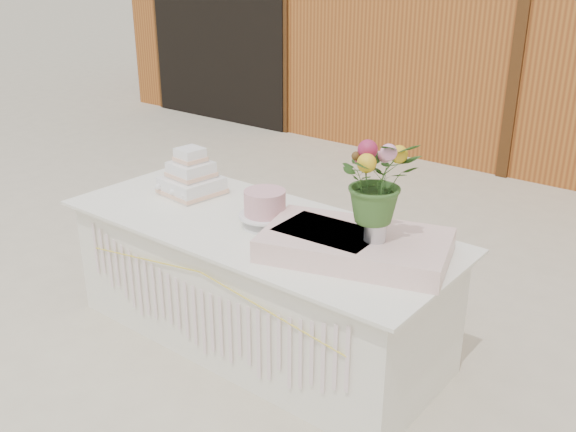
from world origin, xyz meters
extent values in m
plane|color=beige|center=(0.00, 0.00, 0.00)|extent=(80.00, 80.00, 0.00)
cube|color=black|center=(-4.20, 3.98, 1.10)|extent=(2.40, 0.08, 2.20)
cube|color=white|center=(0.00, 0.00, 0.38)|extent=(2.28, 0.88, 0.75)
cube|color=white|center=(0.00, 0.00, 0.76)|extent=(2.40, 1.00, 0.02)
cube|color=white|center=(-0.65, 0.12, 0.83)|extent=(0.36, 0.36, 0.11)
cube|color=#FFC4A1|center=(-0.65, 0.12, 0.79)|extent=(0.38, 0.38, 0.03)
cube|color=white|center=(-0.65, 0.12, 0.93)|extent=(0.26, 0.26, 0.10)
cube|color=#FFC4A1|center=(-0.65, 0.12, 0.91)|extent=(0.27, 0.27, 0.03)
cube|color=white|center=(-0.65, 0.12, 1.03)|extent=(0.17, 0.17, 0.09)
cube|color=#FFC4A1|center=(-0.65, 0.12, 1.01)|extent=(0.18, 0.18, 0.03)
cylinder|color=white|center=(0.07, 0.00, 0.78)|extent=(0.26, 0.26, 0.02)
cylinder|color=white|center=(0.07, 0.00, 0.81)|extent=(0.08, 0.08, 0.05)
cylinder|color=white|center=(0.07, 0.00, 0.84)|extent=(0.30, 0.30, 0.01)
cylinder|color=#DB9EA3|center=(0.07, 0.00, 0.92)|extent=(0.24, 0.24, 0.14)
cube|color=beige|center=(0.68, 0.00, 0.83)|extent=(1.06, 0.80, 0.12)
cylinder|color=silver|center=(0.80, 0.00, 0.97)|extent=(0.11, 0.11, 0.15)
imported|color=#376026|center=(0.80, 0.00, 1.26)|extent=(0.51, 0.51, 0.43)
camera|label=1|loc=(2.28, -2.56, 2.21)|focal=40.00mm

